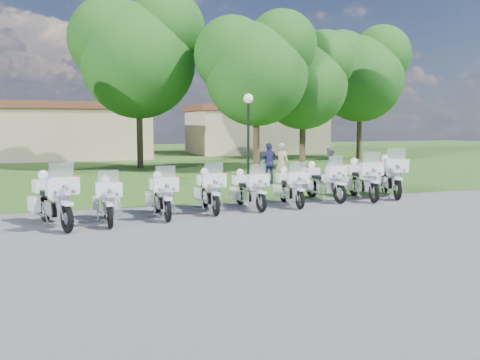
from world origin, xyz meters
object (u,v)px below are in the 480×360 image
object	(u,v)px
motorcycle_6	(323,181)
bystander_c	(269,164)
motorcycle_4	(249,189)
bystander_b	(330,167)
motorcycle_3	(209,190)
lamp_post	(248,115)
motorcycle_0	(53,199)
motorcycle_8	(390,176)
bystander_a	(281,164)
motorcycle_1	(107,200)
motorcycle_7	(362,179)
motorcycle_2	(162,194)
motorcycle_5	(290,186)

from	to	relation	value
motorcycle_6	bystander_c	world-z (taller)	bystander_c
motorcycle_4	bystander_b	world-z (taller)	bystander_b
motorcycle_3	lamp_post	bearing A→B (deg)	-113.92
motorcycle_3	motorcycle_6	xyz separation A→B (m)	(4.36, 0.96, 0.02)
motorcycle_0	motorcycle_4	xyz separation A→B (m)	(5.77, 1.12, -0.11)
motorcycle_4	motorcycle_8	world-z (taller)	motorcycle_8
bystander_b	motorcycle_8	bearing A→B (deg)	50.64
motorcycle_0	bystander_c	xyz separation A→B (m)	(8.79, 6.86, 0.18)
motorcycle_6	lamp_post	bearing A→B (deg)	-92.94
bystander_a	bystander_c	xyz separation A→B (m)	(-0.49, 0.16, -0.00)
motorcycle_0	motorcycle_1	xyz separation A→B (m)	(1.37, 0.10, -0.10)
motorcycle_4	motorcycle_7	size ratio (longest dim) A/B	0.85
bystander_c	motorcycle_1	bearing A→B (deg)	37.37
motorcycle_3	motorcycle_6	size ratio (longest dim) A/B	0.97
motorcycle_2	motorcycle_3	size ratio (longest dim) A/B	0.99
lamp_post	bystander_a	distance (m)	2.86
motorcycle_0	lamp_post	distance (m)	12.09
motorcycle_8	motorcycle_0	bearing A→B (deg)	30.91
motorcycle_8	motorcycle_1	bearing A→B (deg)	31.72
motorcycle_7	motorcycle_8	size ratio (longest dim) A/B	0.99
motorcycle_1	motorcycle_3	world-z (taller)	motorcycle_3
motorcycle_0	motorcycle_2	bearing A→B (deg)	172.96
motorcycle_1	lamp_post	distance (m)	11.13
motorcycle_3	motorcycle_4	xyz separation A→B (m)	(1.31, 0.11, -0.04)
motorcycle_1	motorcycle_4	world-z (taller)	motorcycle_1
motorcycle_6	motorcycle_1	bearing A→B (deg)	7.30
motorcycle_5	bystander_c	world-z (taller)	bystander_c
bystander_c	motorcycle_3	bearing A→B (deg)	48.50
motorcycle_2	motorcycle_7	xyz separation A→B (m)	(7.33, 1.26, 0.08)
motorcycle_3	motorcycle_7	world-z (taller)	motorcycle_7
motorcycle_5	bystander_c	xyz separation A→B (m)	(1.53, 5.60, 0.28)
motorcycle_6	motorcycle_7	distance (m)	1.44
motorcycle_1	motorcycle_7	xyz separation A→B (m)	(8.87, 1.69, 0.09)
motorcycle_7	bystander_b	bearing A→B (deg)	-92.05
motorcycle_2	motorcycle_7	size ratio (longest dim) A/B	0.89
motorcycle_0	bystander_a	xyz separation A→B (m)	(9.28, 6.71, 0.18)
motorcycle_0	lamp_post	bearing A→B (deg)	-152.05
bystander_b	bystander_c	bearing A→B (deg)	-78.11
motorcycle_3	motorcycle_5	distance (m)	2.81
motorcycle_7	motorcycle_8	distance (m)	1.39
motorcycle_4	motorcycle_6	size ratio (longest dim) A/B	0.92
motorcycle_2	motorcycle_6	world-z (taller)	motorcycle_6
bystander_b	lamp_post	bearing A→B (deg)	-95.41
motorcycle_7	bystander_c	xyz separation A→B (m)	(-1.46, 5.08, 0.18)
motorcycle_1	bystander_a	xyz separation A→B (m)	(7.91, 6.61, 0.28)
motorcycle_1	motorcycle_8	size ratio (longest dim) A/B	0.87
motorcycle_5	bystander_c	bearing A→B (deg)	-100.66
motorcycle_2	motorcycle_4	distance (m)	2.92
motorcycle_2	motorcycle_1	bearing A→B (deg)	16.10
motorcycle_1	motorcycle_6	bearing A→B (deg)	-164.79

